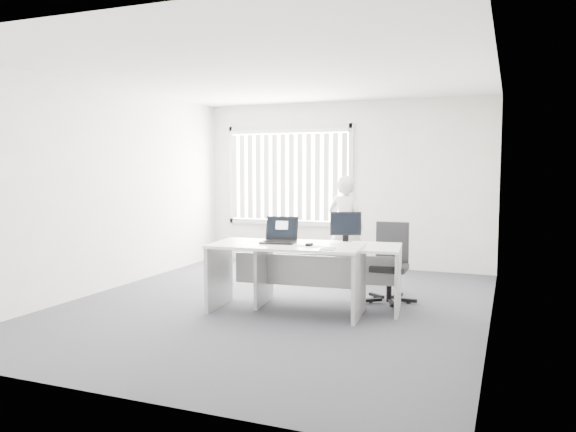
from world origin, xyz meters
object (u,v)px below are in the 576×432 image
at_px(desk_near, 286,263).
at_px(laptop, 278,230).
at_px(desk_far, 329,262).
at_px(person, 346,227).
at_px(monitor, 346,227).
at_px(office_chair, 390,277).

distance_m(desk_near, laptop, 0.40).
xyz_separation_m(desk_far, person, (-0.33, 1.88, 0.23)).
distance_m(laptop, monitor, 0.86).
bearing_deg(person, desk_far, 107.70).
relative_size(person, monitor, 4.10).
height_order(desk_far, office_chair, office_chair).
bearing_deg(desk_far, monitor, 49.51).
relative_size(desk_near, office_chair, 1.83).
bearing_deg(monitor, desk_far, -146.76).
height_order(desk_near, desk_far, desk_near).
distance_m(desk_near, monitor, 0.89).
bearing_deg(laptop, desk_far, 24.97).
distance_m(office_chair, person, 1.67).
distance_m(desk_far, monitor, 0.48).
xyz_separation_m(person, monitor, (0.47, -1.66, 0.17)).
distance_m(person, laptop, 2.23).
bearing_deg(person, laptop, 92.68).
bearing_deg(desk_far, person, 92.40).
distance_m(desk_far, laptop, 0.74).
height_order(desk_far, laptop, laptop).
relative_size(desk_far, office_chair, 1.78).
bearing_deg(desk_near, laptop, 154.94).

